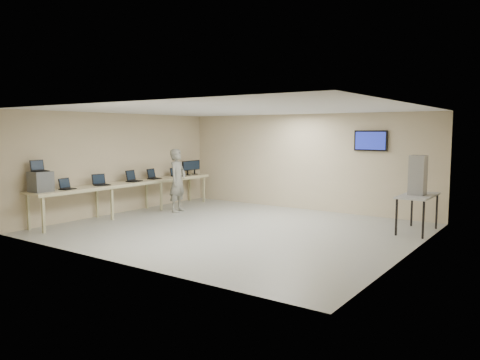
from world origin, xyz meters
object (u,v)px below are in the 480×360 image
Objects in this scene: soldier at (178,181)px; side_table at (418,198)px; workbench at (131,184)px; equipment_box at (41,182)px.

soldier reaches higher than side_table.
soldier reaches higher than workbench.
side_table is (7.25, 4.79, -0.35)m from equipment_box.
equipment_box is (-0.06, -2.66, 0.31)m from workbench.
workbench is 1.32m from soldier.
equipment_box is at bearing 153.47° from soldier.
side_table is at bearing -92.73° from soldier.
side_table is at bearing 16.49° from workbench.
workbench is 4.17× the size of side_table.
soldier is at bearing 50.26° from workbench.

